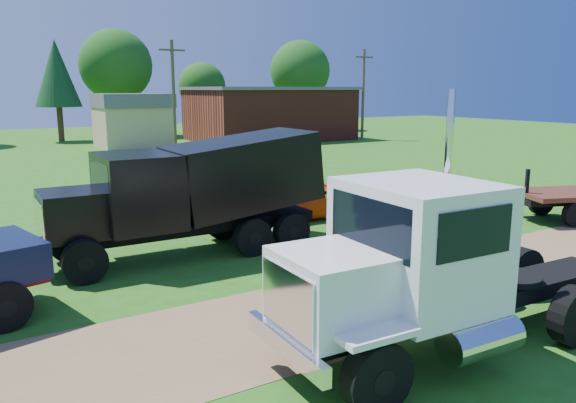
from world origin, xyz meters
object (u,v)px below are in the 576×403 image
black_dump_truck (196,189)px  orange_pickup (313,198)px  white_semi_tractor (421,270)px  spectator_a (442,284)px

black_dump_truck → orange_pickup: 6.75m
white_semi_tractor → orange_pickup: bearing=67.6°
spectator_a → white_semi_tractor: bearing=173.0°
white_semi_tractor → black_dump_truck: (-0.90, 8.78, 0.33)m
orange_pickup → spectator_a: 10.81m
black_dump_truck → spectator_a: bearing=-70.0°
black_dump_truck → spectator_a: 8.25m
white_semi_tractor → black_dump_truck: white_semi_tractor is taller
white_semi_tractor → black_dump_truck: 8.83m
white_semi_tractor → spectator_a: 2.26m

